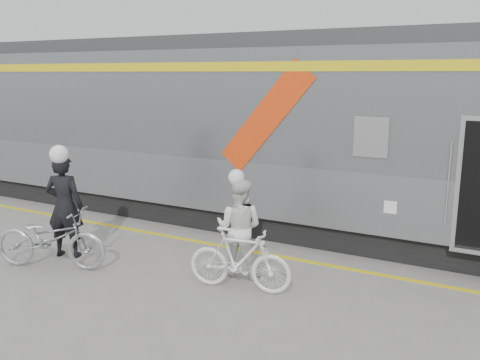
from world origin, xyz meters
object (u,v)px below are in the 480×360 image
Objects in this scene: bicycle_left at (50,239)px; woman at (239,227)px; man at (65,206)px; bicycle_right at (240,259)px.

woman is (3.03, 1.27, 0.30)m from bicycle_left.
bicycle_right is (3.53, 0.17, -0.45)m from man.
man is 3.56m from bicycle_right.
woman is at bearing 173.36° from man.
man is 1.15× the size of bicycle_right.
woman is 0.99× the size of bicycle_right.
man is 0.73m from bicycle_left.
woman reaches higher than bicycle_left.
woman is at bearing -86.45° from bicycle_left.
bicycle_right is (0.30, -0.55, -0.33)m from woman.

